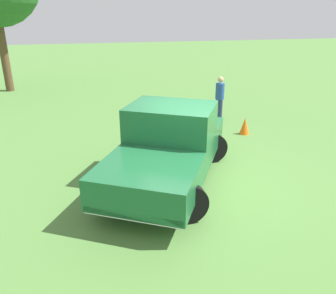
% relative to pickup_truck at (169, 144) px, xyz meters
% --- Properties ---
extents(ground_plane, '(80.00, 80.00, 0.00)m').
position_rel_pickup_truck_xyz_m(ground_plane, '(0.68, -0.22, -0.94)').
color(ground_plane, '#54843D').
extents(pickup_truck, '(3.98, 4.96, 1.82)m').
position_rel_pickup_truck_xyz_m(pickup_truck, '(0.00, 0.00, 0.00)').
color(pickup_truck, black).
rests_on(pickup_truck, ground_plane).
extents(person_bystander, '(0.38, 0.38, 1.60)m').
position_rel_pickup_truck_xyz_m(person_bystander, '(3.05, 4.40, -0.04)').
color(person_bystander, navy).
rests_on(person_bystander, ground_plane).
extents(traffic_cone, '(0.32, 0.32, 0.55)m').
position_rel_pickup_truck_xyz_m(traffic_cone, '(3.24, 2.61, -0.67)').
color(traffic_cone, orange).
rests_on(traffic_cone, ground_plane).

